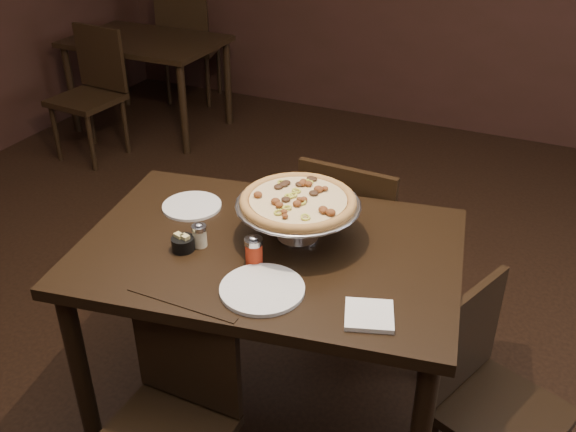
% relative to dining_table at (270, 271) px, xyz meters
% --- Properties ---
extents(room, '(6.04, 7.04, 2.84)m').
position_rel_dining_table_xyz_m(room, '(0.01, -0.09, 0.68)').
color(room, black).
rests_on(room, ground).
extents(dining_table, '(1.46, 1.09, 0.83)m').
position_rel_dining_table_xyz_m(dining_table, '(0.00, 0.00, 0.00)').
color(dining_table, black).
rests_on(dining_table, ground).
extents(background_table, '(1.17, 0.78, 0.73)m').
position_rel_dining_table_xyz_m(background_table, '(-2.25, 2.38, -0.08)').
color(background_table, black).
rests_on(background_table, ground).
extents(pizza_stand, '(0.44, 0.44, 0.18)m').
position_rel_dining_table_xyz_m(pizza_stand, '(0.07, 0.09, 0.26)').
color(pizza_stand, silver).
rests_on(pizza_stand, dining_table).
extents(parmesan_shaker, '(0.05, 0.05, 0.09)m').
position_rel_dining_table_xyz_m(parmesan_shaker, '(-0.22, -0.10, 0.15)').
color(parmesan_shaker, beige).
rests_on(parmesan_shaker, dining_table).
extents(pepper_flake_shaker, '(0.06, 0.06, 0.11)m').
position_rel_dining_table_xyz_m(pepper_flake_shaker, '(0.00, -0.12, 0.16)').
color(pepper_flake_shaker, maroon).
rests_on(pepper_flake_shaker, dining_table).
extents(packet_caddy, '(0.08, 0.08, 0.06)m').
position_rel_dining_table_xyz_m(packet_caddy, '(-0.26, -0.15, 0.14)').
color(packet_caddy, black).
rests_on(packet_caddy, dining_table).
extents(napkin_stack, '(0.18, 0.18, 0.02)m').
position_rel_dining_table_xyz_m(napkin_stack, '(0.45, -0.23, 0.12)').
color(napkin_stack, white).
rests_on(napkin_stack, dining_table).
extents(plate_left, '(0.23, 0.23, 0.01)m').
position_rel_dining_table_xyz_m(plate_left, '(-0.40, 0.12, 0.12)').
color(plate_left, white).
rests_on(plate_left, dining_table).
extents(plate_near, '(0.27, 0.27, 0.01)m').
position_rel_dining_table_xyz_m(plate_near, '(0.10, -0.24, 0.12)').
color(plate_near, white).
rests_on(plate_near, dining_table).
extents(serving_spatula, '(0.18, 0.18, 0.02)m').
position_rel_dining_table_xyz_m(serving_spatula, '(0.08, 0.03, 0.25)').
color(serving_spatula, silver).
rests_on(serving_spatula, pizza_stand).
extents(chair_far, '(0.45, 0.45, 0.92)m').
position_rel_dining_table_xyz_m(chair_far, '(0.10, 0.64, -0.22)').
color(chair_far, black).
rests_on(chair_far, ground).
extents(chair_near, '(0.39, 0.39, 0.83)m').
position_rel_dining_table_xyz_m(chair_near, '(-0.10, -0.52, -0.27)').
color(chair_near, black).
rests_on(chair_near, ground).
extents(chair_side, '(0.49, 0.49, 0.82)m').
position_rel_dining_table_xyz_m(chair_side, '(0.81, 0.02, -0.27)').
color(chair_side, black).
rests_on(chair_side, ground).
extents(bg_chair_far, '(0.56, 0.56, 0.98)m').
position_rel_dining_table_xyz_m(bg_chair_far, '(-2.29, 3.04, -0.19)').
color(bg_chair_far, black).
rests_on(bg_chair_far, ground).
extents(bg_chair_near, '(0.47, 0.47, 0.93)m').
position_rel_dining_table_xyz_m(bg_chair_near, '(-2.32, 1.78, -0.21)').
color(bg_chair_near, black).
rests_on(bg_chair_near, ground).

